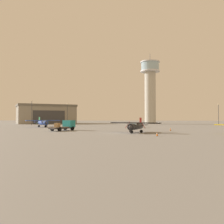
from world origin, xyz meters
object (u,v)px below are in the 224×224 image
(airplane_blue, at_px, (43,122))
(traffic_cone_near_right, at_px, (157,134))
(light_post_north, at_px, (218,112))
(light_post_east, at_px, (32,110))
(traffic_cone_mid_apron, at_px, (58,128))
(truck_flatbed_teal, at_px, (65,125))
(traffic_cone_near_left, at_px, (170,129))
(airplane_black, at_px, (136,126))
(light_post_west, at_px, (67,112))
(control_tower, at_px, (150,87))
(car_silver, at_px, (136,125))

(airplane_blue, height_order, traffic_cone_near_right, airplane_blue)
(light_post_north, bearing_deg, light_post_east, -172.51)
(traffic_cone_mid_apron, bearing_deg, airplane_blue, 128.15)
(light_post_east, xyz_separation_m, traffic_cone_mid_apron, (20.90, -28.48, -5.54))
(truck_flatbed_teal, height_order, light_post_north, light_post_north)
(light_post_east, xyz_separation_m, traffic_cone_near_left, (49.44, -33.86, -5.54))
(airplane_black, bearing_deg, light_post_west, -132.22)
(traffic_cone_near_right, distance_m, traffic_cone_mid_apron, 32.09)
(light_post_east, bearing_deg, control_tower, 27.80)
(control_tower, distance_m, car_silver, 47.17)
(airplane_blue, distance_m, traffic_cone_near_left, 41.31)
(car_silver, distance_m, traffic_cone_near_right, 32.18)
(airplane_blue, height_order, car_silver, airplane_blue)
(light_post_east, distance_m, light_post_north, 75.82)
(traffic_cone_near_left, bearing_deg, traffic_cone_near_right, -105.73)
(control_tower, distance_m, traffic_cone_mid_apron, 63.28)
(truck_flatbed_teal, xyz_separation_m, light_post_west, (-14.07, 47.30, 4.40))
(airplane_blue, relative_size, light_post_west, 0.98)
(airplane_black, xyz_separation_m, truck_flatbed_teal, (-16.38, 5.89, -0.22))
(airplane_black, height_order, light_post_west, light_post_west)
(airplane_black, bearing_deg, car_silver, -161.98)
(light_post_north, height_order, traffic_cone_near_left, light_post_north)
(airplane_black, bearing_deg, light_post_east, -117.05)
(light_post_north, xyz_separation_m, traffic_cone_near_left, (-25.73, -43.75, -4.86))
(light_post_east, height_order, traffic_cone_mid_apron, light_post_east)
(truck_flatbed_teal, relative_size, traffic_cone_mid_apron, 9.47)
(light_post_west, relative_size, traffic_cone_near_right, 14.01)
(truck_flatbed_teal, relative_size, light_post_west, 0.74)
(airplane_black, distance_m, light_post_east, 58.94)
(control_tower, xyz_separation_m, airplane_blue, (-36.76, -42.48, -16.64))
(traffic_cone_near_right, bearing_deg, light_post_west, 118.95)
(car_silver, height_order, traffic_cone_mid_apron, car_silver)
(traffic_cone_near_left, relative_size, traffic_cone_near_right, 1.07)
(airplane_black, height_order, light_post_east, light_post_east)
(airplane_black, distance_m, traffic_cone_mid_apron, 24.46)
(airplane_black, distance_m, traffic_cone_near_right, 8.87)
(airplane_blue, bearing_deg, car_silver, 47.76)
(light_post_north, distance_m, traffic_cone_near_left, 50.98)
(car_silver, relative_size, light_post_west, 0.49)
(traffic_cone_near_right, bearing_deg, car_silver, 96.19)
(light_post_west, bearing_deg, airplane_blue, -88.57)
(car_silver, bearing_deg, light_post_east, 166.96)
(traffic_cone_near_right, bearing_deg, traffic_cone_near_left, 74.27)
(traffic_cone_near_left, relative_size, traffic_cone_mid_apron, 0.98)
(light_post_west, bearing_deg, car_silver, -43.90)
(truck_flatbed_teal, xyz_separation_m, traffic_cone_near_right, (19.84, -13.99, -0.84))
(airplane_black, xyz_separation_m, traffic_cone_near_right, (3.46, -8.10, -1.07))
(car_silver, relative_size, light_post_east, 0.46)
(traffic_cone_near_left, bearing_deg, control_tower, 90.86)
(traffic_cone_near_right, bearing_deg, truck_flatbed_teal, 144.81)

